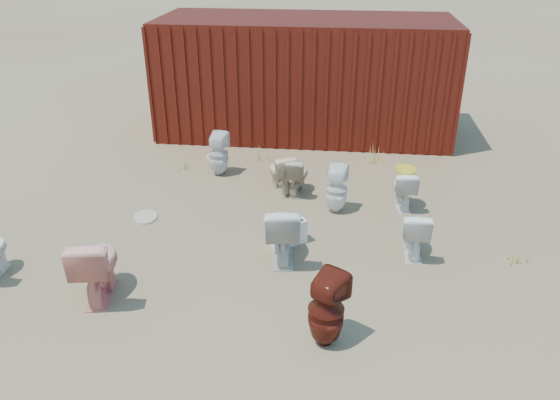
# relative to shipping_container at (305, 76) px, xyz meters

# --- Properties ---
(ground) EXTENTS (100.00, 100.00, 0.00)m
(ground) POSITION_rel_shipping_container_xyz_m (0.00, -5.20, -1.20)
(ground) COLOR brown
(ground) RESTS_ON ground
(shipping_container) EXTENTS (6.00, 2.40, 2.40)m
(shipping_container) POSITION_rel_shipping_container_xyz_m (0.00, 0.00, 0.00)
(shipping_container) COLOR #4E110D
(shipping_container) RESTS_ON ground
(toilet_front_pink) EXTENTS (0.62, 0.91, 0.86)m
(toilet_front_pink) POSITION_rel_shipping_container_xyz_m (-2.00, -6.34, -0.77)
(toilet_front_pink) COLOR pink
(toilet_front_pink) RESTS_ON ground
(toilet_front_c) EXTENTS (0.57, 0.87, 0.83)m
(toilet_front_c) POSITION_rel_shipping_container_xyz_m (0.10, -5.26, -0.78)
(toilet_front_c) COLOR silver
(toilet_front_c) RESTS_ON ground
(toilet_front_maroon) EXTENTS (0.54, 0.54, 0.86)m
(toilet_front_maroon) POSITION_rel_shipping_container_xyz_m (0.75, -6.88, -0.77)
(toilet_front_maroon) COLOR #59190F
(toilet_front_maroon) RESTS_ON ground
(toilet_front_e) EXTENTS (0.38, 0.67, 0.68)m
(toilet_front_e) POSITION_rel_shipping_container_xyz_m (1.87, -4.94, -0.86)
(toilet_front_e) COLOR white
(toilet_front_e) RESTS_ON ground
(toilet_back_a) EXTENTS (0.40, 0.41, 0.79)m
(toilet_back_a) POSITION_rel_shipping_container_xyz_m (-1.34, -2.58, -0.81)
(toilet_back_a) COLOR white
(toilet_back_a) RESTS_ON ground
(toilet_back_beige_left) EXTENTS (0.64, 0.76, 0.68)m
(toilet_back_beige_left) POSITION_rel_shipping_container_xyz_m (-0.15, -3.15, -0.86)
(toilet_back_beige_left) COLOR beige
(toilet_back_beige_left) RESTS_ON ground
(toilet_back_beige_right) EXTENTS (0.47, 0.69, 0.65)m
(toilet_back_beige_right) POSITION_rel_shipping_container_xyz_m (0.12, -3.19, -0.88)
(toilet_back_beige_right) COLOR #C1AB8D
(toilet_back_beige_right) RESTS_ON ground
(toilet_back_yellowlid) EXTENTS (0.40, 0.65, 0.64)m
(toilet_back_yellowlid) POSITION_rel_shipping_container_xyz_m (1.85, -3.52, -0.88)
(toilet_back_yellowlid) COLOR white
(toilet_back_yellowlid) RESTS_ON ground
(toilet_back_e) EXTENTS (0.39, 0.39, 0.77)m
(toilet_back_e) POSITION_rel_shipping_container_xyz_m (0.79, -3.79, -0.82)
(toilet_back_e) COLOR white
(toilet_back_e) RESTS_ON ground
(yellow_lid) EXTENTS (0.33, 0.41, 0.02)m
(yellow_lid) POSITION_rel_shipping_container_xyz_m (1.85, -3.52, -0.55)
(yellow_lid) COLOR gold
(yellow_lid) RESTS_ON toilet_back_yellowlid
(loose_tank) EXTENTS (0.52, 0.45, 0.35)m
(loose_tank) POSITION_rel_shipping_container_xyz_m (0.15, -4.88, -1.02)
(loose_tank) COLOR white
(loose_tank) RESTS_ON ground
(loose_lid_near) EXTENTS (0.39, 0.50, 0.02)m
(loose_lid_near) POSITION_rel_shipping_container_xyz_m (-1.59, -1.77, -1.19)
(loose_lid_near) COLOR #C4AB8E
(loose_lid_near) RESTS_ON ground
(loose_lid_far) EXTENTS (0.49, 0.56, 0.02)m
(loose_lid_far) POSITION_rel_shipping_container_xyz_m (-2.13, -4.35, -1.19)
(loose_lid_far) COLOR tan
(loose_lid_far) RESTS_ON ground
(weed_clump_a) EXTENTS (0.36, 0.36, 0.27)m
(weed_clump_a) POSITION_rel_shipping_container_xyz_m (-2.02, -2.40, -1.06)
(weed_clump_a) COLOR #BAB44A
(weed_clump_a) RESTS_ON ground
(weed_clump_b) EXTENTS (0.32, 0.32, 0.25)m
(weed_clump_b) POSITION_rel_shipping_container_xyz_m (0.75, -2.46, -1.08)
(weed_clump_b) COLOR #BAB44A
(weed_clump_b) RESTS_ON ground
(weed_clump_c) EXTENTS (0.36, 0.36, 0.31)m
(weed_clump_c) POSITION_rel_shipping_container_xyz_m (2.00, -2.16, -1.04)
(weed_clump_c) COLOR #BAB44A
(weed_clump_c) RESTS_ON ground
(weed_clump_d) EXTENTS (0.30, 0.30, 0.28)m
(weed_clump_d) POSITION_rel_shipping_container_xyz_m (-0.64, -1.84, -1.06)
(weed_clump_d) COLOR #BAB44A
(weed_clump_d) RESTS_ON ground
(weed_clump_e) EXTENTS (0.34, 0.34, 0.33)m
(weed_clump_e) POSITION_rel_shipping_container_xyz_m (1.53, -1.70, -1.03)
(weed_clump_e) COLOR #BAB44A
(weed_clump_e) RESTS_ON ground
(weed_clump_f) EXTENTS (0.28, 0.28, 0.22)m
(weed_clump_f) POSITION_rel_shipping_container_xyz_m (3.25, -5.00, -1.09)
(weed_clump_f) COLOR #BAB44A
(weed_clump_f) RESTS_ON ground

